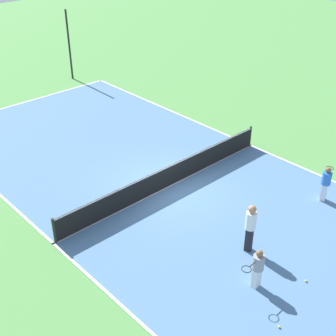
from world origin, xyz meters
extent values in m
plane|color=#518E47|center=(0.00, 0.00, 0.00)|extent=(80.00, 80.00, 0.00)
cube|color=#4C729E|center=(0.00, 0.00, 0.01)|extent=(10.87, 24.60, 0.02)
cube|color=white|center=(-5.39, 0.00, 0.02)|extent=(0.10, 24.60, 0.00)
cube|color=white|center=(5.39, 0.00, 0.02)|extent=(0.10, 24.60, 0.00)
cube|color=white|center=(0.00, 12.25, 0.02)|extent=(10.87, 0.10, 0.00)
cube|color=white|center=(0.00, 0.00, 0.02)|extent=(10.87, 0.10, 0.00)
cylinder|color=black|center=(-5.29, 0.00, 0.53)|extent=(0.10, 0.10, 1.01)
cylinder|color=black|center=(5.29, 0.00, 0.53)|extent=(0.10, 0.10, 1.01)
cube|color=black|center=(0.00, 0.00, 0.50)|extent=(10.57, 0.03, 0.96)
cube|color=white|center=(0.00, 0.00, 0.95)|extent=(10.57, 0.04, 0.06)
cube|color=black|center=(-0.70, -4.75, 0.48)|extent=(0.29, 0.32, 0.91)
cylinder|color=white|center=(-0.70, -4.75, 1.25)|extent=(0.49, 0.49, 0.63)
sphere|color=#A87A56|center=(-0.70, -4.75, 1.70)|extent=(0.27, 0.27, 0.27)
cube|color=white|center=(-1.86, -5.99, 0.37)|extent=(0.26, 0.21, 0.70)
cylinder|color=gray|center=(-1.86, -5.99, 0.97)|extent=(0.37, 0.37, 0.49)
sphere|color=brown|center=(-1.86, -5.99, 1.32)|extent=(0.21, 0.21, 0.21)
cylinder|color=#262626|center=(-2.18, -6.00, 1.09)|extent=(0.28, 0.04, 0.03)
torus|color=black|center=(-2.46, -6.01, 1.09)|extent=(0.31, 0.31, 0.02)
cube|color=white|center=(3.82, -4.85, 0.39)|extent=(0.31, 0.28, 0.74)
cylinder|color=blue|center=(3.82, -4.85, 1.02)|extent=(0.47, 0.47, 0.52)
sphere|color=brown|center=(3.82, -4.85, 1.39)|extent=(0.22, 0.22, 0.22)
cylinder|color=#262626|center=(4.11, -4.73, 1.15)|extent=(0.27, 0.13, 0.03)
torus|color=black|center=(4.37, -4.62, 1.15)|extent=(0.39, 0.39, 0.02)
sphere|color=#CCE033|center=(-2.66, -7.44, 0.06)|extent=(0.07, 0.07, 0.07)
sphere|color=#CCE033|center=(-0.57, -6.94, 0.06)|extent=(0.07, 0.07, 0.07)
cylinder|color=black|center=(4.28, 13.83, 2.19)|extent=(0.12, 0.12, 4.39)
camera|label=1|loc=(-11.00, -11.92, 10.45)|focal=50.00mm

